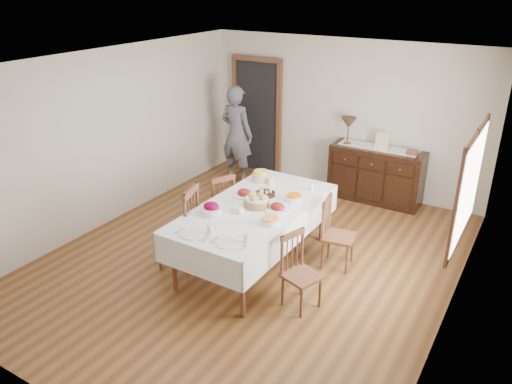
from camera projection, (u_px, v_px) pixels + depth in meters
The scene contains 26 objects.
ground at pixel (252, 259), 6.75m from camera, with size 6.00×6.00×0.00m, color brown.
room_shell at pixel (259, 133), 6.49m from camera, with size 5.02×6.02×2.65m.
dining_table at pixel (254, 213), 6.35m from camera, with size 1.26×2.44×0.83m.
chair_left_near at pixel (182, 227), 6.39m from camera, with size 0.57×0.57×1.12m.
chair_left_far at pixel (219, 205), 7.18m from camera, with size 0.53×0.53×0.97m.
chair_right_near at pixel (299, 270), 5.65m from camera, with size 0.47×0.47×0.90m.
chair_right_far at pixel (335, 232), 6.43m from camera, with size 0.45×0.45×0.95m.
sideboard at pixel (376, 175), 8.34m from camera, with size 1.53×0.56×0.92m.
person at pixel (237, 131), 8.96m from camera, with size 0.59×0.38×1.89m, color #52525F.
bread_basket at pixel (257, 201), 6.31m from camera, with size 0.33×0.33×0.17m.
egg_basket at pixel (266, 193), 6.62m from camera, with size 0.26×0.26×0.10m.
ham_platter_a at pixel (244, 194), 6.62m from camera, with size 0.31×0.31×0.11m.
ham_platter_b at pixel (277, 208), 6.22m from camera, with size 0.33×0.33×0.11m.
beet_bowl at pixel (211, 209), 6.11m from camera, with size 0.26×0.26×0.16m.
carrot_bowl at pixel (294, 198), 6.47m from camera, with size 0.22×0.22×0.09m.
pineapple_bowl at pixel (261, 176), 7.09m from camera, with size 0.25×0.25×0.15m.
casserole_dish at pixel (270, 221), 5.87m from camera, with size 0.22×0.22×0.08m.
butter_dish at pixel (237, 210), 6.15m from camera, with size 0.14×0.09×0.07m.
setting_left at pixel (197, 233), 5.63m from camera, with size 0.42×0.31×0.10m.
setting_right at pixel (233, 241), 5.45m from camera, with size 0.42×0.31×0.10m.
glass_far_a at pixel (271, 182), 6.96m from camera, with size 0.07×0.07×0.09m.
glass_far_b at pixel (312, 187), 6.75m from camera, with size 0.06×0.06×0.11m.
runner at pixel (378, 148), 8.19m from camera, with size 1.30×0.35×0.01m.
table_lamp at pixel (349, 124), 8.23m from camera, with size 0.26×0.26×0.46m.
picture_frame at pixel (382, 142), 8.03m from camera, with size 0.22×0.08×0.28m.
deco_bowl at pixel (413, 153), 7.88m from camera, with size 0.20×0.20×0.06m.
Camera 1 is at (3.05, -4.96, 3.53)m, focal length 35.00 mm.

